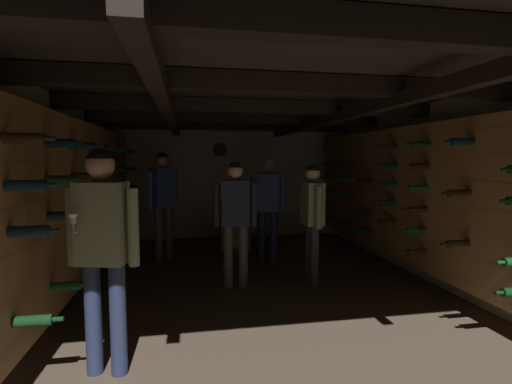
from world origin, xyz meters
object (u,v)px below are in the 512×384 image
person_guest_mid_right (312,213)px  person_guest_far_right (268,200)px  person_host_center (235,213)px  person_guest_near_left (103,239)px  wine_crate_stack (235,233)px  display_bottle (239,209)px  person_guest_far_left (163,195)px

person_guest_mid_right → person_guest_far_right: 1.15m
person_host_center → person_guest_far_right: person_guest_far_right is taller
person_guest_near_left → person_guest_far_right: 3.36m
wine_crate_stack → person_guest_mid_right: person_guest_mid_right is taller
wine_crate_stack → person_guest_far_right: bearing=-66.4°
display_bottle → person_guest_mid_right: size_ratio=0.23×
person_guest_far_right → person_guest_far_left: (-1.61, 0.38, 0.07)m
wine_crate_stack → person_guest_far_right: (0.40, -0.92, 0.68)m
person_guest_far_left → wine_crate_stack: bearing=24.5°
wine_crate_stack → display_bottle: 0.44m
person_guest_mid_right → person_guest_near_left: 2.80m
person_guest_far_right → person_guest_far_left: person_guest_far_left is taller
display_bottle → person_guest_mid_right: 2.15m
wine_crate_stack → display_bottle: (0.08, 0.02, 0.44)m
person_guest_near_left → person_guest_far_left: 3.19m
wine_crate_stack → person_guest_far_left: (-1.21, -0.55, 0.75)m
person_guest_near_left → person_guest_far_right: size_ratio=1.04×
person_host_center → person_guest_far_left: 1.74m
display_bottle → person_guest_near_left: (-1.52, -3.76, 0.29)m
wine_crate_stack → display_bottle: display_bottle is taller
wine_crate_stack → person_guest_near_left: 4.07m
person_guest_mid_right → person_guest_near_left: size_ratio=0.91×
person_guest_near_left → person_host_center: bearing=55.3°
display_bottle → person_host_center: 2.05m
wine_crate_stack → person_guest_near_left: person_guest_near_left is taller
person_guest_far_left → person_guest_mid_right: bearing=-36.7°
wine_crate_stack → person_host_center: bearing=-96.9°
person_guest_mid_right → person_guest_near_left: person_guest_near_left is taller
person_guest_mid_right → person_guest_far_left: person_guest_far_left is taller
person_host_center → person_guest_far_right: (0.64, 1.07, 0.03)m
person_host_center → person_guest_near_left: size_ratio=0.94×
person_guest_far_left → person_host_center: bearing=-56.2°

